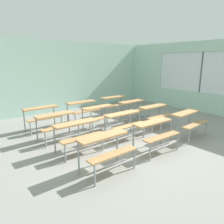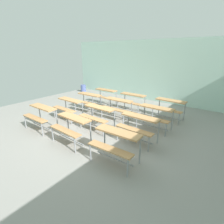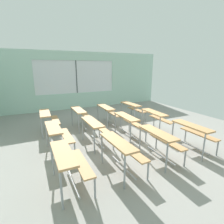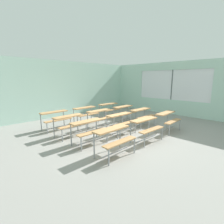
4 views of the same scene
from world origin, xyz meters
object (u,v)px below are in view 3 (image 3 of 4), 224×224
object	(u,v)px
desk_bench_r0c0	(194,131)
desk_bench_r3c2	(49,117)
desk_bench_r1c1	(129,121)
desk_bench_r1c0	(161,138)
desk_bench_r3c0	(70,160)
desk_bench_r0c2	(133,107)
desk_bench_r2c0	(122,148)
desk_bench_r0c1	(156,116)
desk_bench_r2c2	(81,114)
desk_bench_r1c2	(108,111)
desk_bench_r3c1	(58,132)
desk_bench_r2c1	(96,127)

from	to	relation	value
desk_bench_r0c0	desk_bench_r3c2	xyz separation A→B (m)	(3.05, 3.35, 0.00)
desk_bench_r0c0	desk_bench_r1c1	bearing A→B (deg)	36.19
desk_bench_r1c0	desk_bench_r3c0	distance (m)	2.19
desk_bench_r1c1	desk_bench_r0c2	bearing A→B (deg)	-34.76
desk_bench_r2c0	desk_bench_r3c2	size ratio (longest dim) A/B	1.00
desk_bench_r0c2	desk_bench_r0c1	bearing A→B (deg)	177.85
desk_bench_r0c0	desk_bench_r3c0	size ratio (longest dim) A/B	1.00
desk_bench_r0c2	desk_bench_r2c2	size ratio (longest dim) A/B	1.02
desk_bench_r1c0	desk_bench_r3c0	world-z (taller)	same
desk_bench_r1c2	desk_bench_r0c2	bearing A→B (deg)	-85.52
desk_bench_r0c2	desk_bench_r1c2	xyz separation A→B (m)	(-0.06, 1.16, 0.00)
desk_bench_r0c1	desk_bench_r0c2	xyz separation A→B (m)	(1.51, 0.01, 0.00)
desk_bench_r0c1	desk_bench_r3c2	bearing A→B (deg)	67.71
desk_bench_r0c2	desk_bench_r1c0	size ratio (longest dim) A/B	1.01
desk_bench_r2c0	desk_bench_r2c2	distance (m)	3.03
desk_bench_r0c1	desk_bench_r0c2	distance (m)	1.51
desk_bench_r1c2	desk_bench_r3c1	size ratio (longest dim) A/B	1.01
desk_bench_r0c1	desk_bench_r1c2	world-z (taller)	same
desk_bench_r2c0	desk_bench_r3c1	xyz separation A→B (m)	(1.49, 1.08, 0.00)
desk_bench_r0c2	desk_bench_r1c0	distance (m)	3.22
desk_bench_r1c1	desk_bench_r3c1	world-z (taller)	same
desk_bench_r0c1	desk_bench_r1c2	xyz separation A→B (m)	(1.44, 1.17, 0.00)
desk_bench_r1c1	desk_bench_r3c1	bearing A→B (deg)	91.89
desk_bench_r1c2	desk_bench_r2c2	bearing A→B (deg)	89.68
desk_bench_r1c0	desk_bench_r3c1	size ratio (longest dim) A/B	1.01
desk_bench_r0c2	desk_bench_r3c0	distance (m)	4.51
desk_bench_r0c0	desk_bench_r3c1	size ratio (longest dim) A/B	1.00
desk_bench_r2c1	desk_bench_r3c0	size ratio (longest dim) A/B	1.01
desk_bench_r1c2	desk_bench_r3c0	bearing A→B (deg)	145.67
desk_bench_r0c2	desk_bench_r3c1	bearing A→B (deg)	113.06
desk_bench_r0c2	desk_bench_r2c2	bearing A→B (deg)	88.42
desk_bench_r0c2	desk_bench_r3c2	distance (m)	3.35
desk_bench_r0c1	desk_bench_r1c1	distance (m)	1.11
desk_bench_r1c1	desk_bench_r2c2	size ratio (longest dim) A/B	1.01
desk_bench_r2c1	desk_bench_r2c2	xyz separation A→B (m)	(1.54, -0.02, 0.00)
desk_bench_r3c2	desk_bench_r2c1	bearing A→B (deg)	-142.73
desk_bench_r0c1	desk_bench_r3c2	distance (m)	3.69
desk_bench_r3c1	desk_bench_r1c2	bearing A→B (deg)	-54.66
desk_bench_r0c0	desk_bench_r2c2	world-z (taller)	same
desk_bench_r0c2	desk_bench_r3c2	size ratio (longest dim) A/B	1.00
desk_bench_r1c1	desk_bench_r2c0	bearing A→B (deg)	145.16
desk_bench_r3c2	desk_bench_r0c2	bearing A→B (deg)	-88.06
desk_bench_r1c1	desk_bench_r2c2	xyz separation A→B (m)	(1.50, 1.12, 0.00)
desk_bench_r0c1	desk_bench_r2c0	distance (m)	2.70
desk_bench_r1c1	desk_bench_r3c0	distance (m)	2.69
desk_bench_r3c0	desk_bench_r2c2	bearing A→B (deg)	-19.93
desk_bench_r1c2	desk_bench_r2c1	xyz separation A→B (m)	(-1.51, 1.07, 0.00)
desk_bench_r0c2	desk_bench_r2c2	distance (m)	2.22
desk_bench_r3c1	desk_bench_r3c2	xyz separation A→B (m)	(1.59, 0.06, 0.00)
desk_bench_r0c1	desk_bench_r3c2	size ratio (longest dim) A/B	1.00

